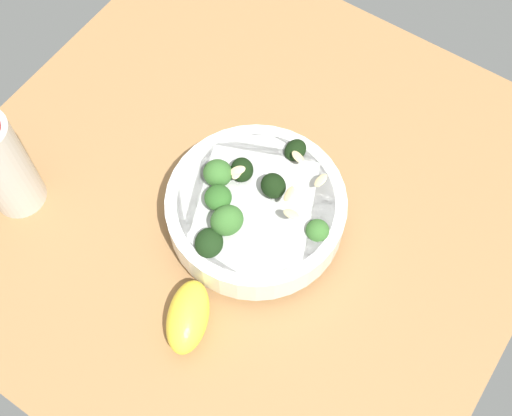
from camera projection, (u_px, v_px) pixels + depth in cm
name	position (u px, v px, depth cm)	size (l,w,h in cm)	color
ground_plane	(246.00, 202.00, 81.70)	(67.47, 67.47, 3.75)	#996D42
bowl_of_broccoli	(255.00, 209.00, 74.85)	(20.20, 20.20, 9.94)	white
lemon_wedge	(188.00, 317.00, 70.82)	(8.23, 4.43, 4.25)	yellow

